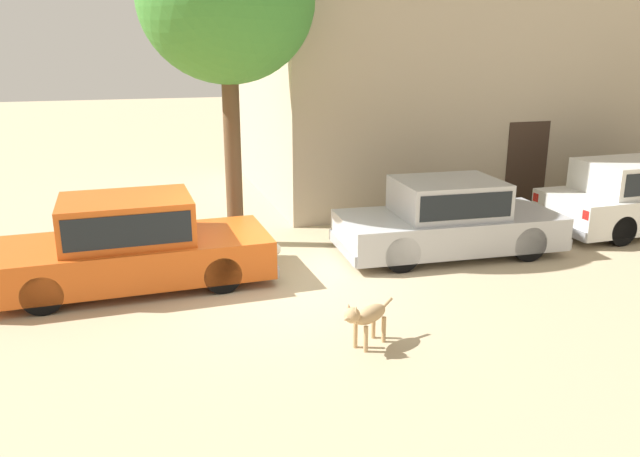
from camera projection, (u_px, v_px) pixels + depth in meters
ground_plane at (280, 288)px, 10.15m from camera, size 80.00×80.00×0.00m
parked_sedan_nearest at (131, 243)px, 10.10m from camera, size 4.60×1.88×1.49m
parked_sedan_second at (448, 217)px, 11.73m from camera, size 4.36×2.00×1.41m
apartment_block at (544, 32)px, 17.62m from camera, size 16.45×6.47×8.36m
stray_dog_spotted at (366, 316)px, 8.06m from camera, size 0.90×0.57×0.68m
acacia_tree_left at (227, 0)px, 11.16m from camera, size 3.22×2.90×6.16m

